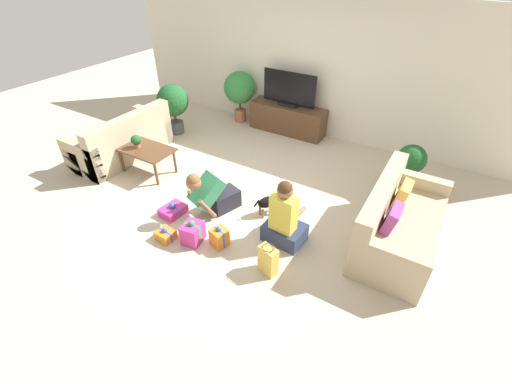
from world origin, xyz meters
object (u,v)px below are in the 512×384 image
object	(u,v)px
tv	(289,91)
dog	(271,201)
sofa_left	(123,141)
tabletop_plant	(136,141)
gift_box_a	(193,233)
gift_box_b	(173,210)
person_kneeling	(212,194)
tv_console	(287,119)
potted_plant_back_left	(240,89)
coffee_table	(146,152)
gift_bag_a	(268,260)
potted_plant_corner_right	(410,166)
gift_box_c	(219,237)
gift_box_d	(166,235)
sofa_right	(398,225)
potted_plant_corner_left	(173,103)
person_sitting	(284,220)

from	to	relation	value
tv	dog	bearing A→B (deg)	-68.03
sofa_left	tabletop_plant	bearing A→B (deg)	72.56
gift_box_a	gift_box_b	bearing A→B (deg)	154.92
person_kneeling	dog	bearing A→B (deg)	48.60
tv_console	potted_plant_back_left	xyz separation A→B (m)	(-1.14, -0.05, 0.44)
sofa_left	coffee_table	bearing A→B (deg)	78.44
dog	potted_plant_back_left	bearing A→B (deg)	-16.06
gift_box_b	gift_bag_a	bearing A→B (deg)	-7.86
gift_box_b	potted_plant_corner_right	bearing A→B (deg)	39.98
gift_box_c	gift_box_d	xyz separation A→B (m)	(-0.69, -0.29, -0.06)
sofa_right	potted_plant_corner_right	size ratio (longest dim) A/B	2.17
sofa_right	gift_bag_a	distance (m)	1.76
potted_plant_back_left	gift_box_c	xyz separation A→B (m)	(1.92, -3.43, -0.60)
gift_box_b	gift_box_c	xyz separation A→B (m)	(0.97, -0.17, 0.06)
gift_bag_a	tabletop_plant	world-z (taller)	tabletop_plant
gift_box_b	gift_box_d	xyz separation A→B (m)	(0.28, -0.45, 0.00)
sofa_left	potted_plant_corner_left	bearing A→B (deg)	173.18
gift_box_b	gift_bag_a	distance (m)	1.76
coffee_table	gift_box_b	world-z (taller)	coffee_table
gift_box_c	gift_bag_a	world-z (taller)	gift_bag_a
sofa_left	sofa_right	xyz separation A→B (m)	(4.85, 0.24, 0.00)
gift_box_a	potted_plant_back_left	bearing A→B (deg)	114.02
gift_box_b	potted_plant_corner_left	bearing A→B (deg)	130.68
coffee_table	potted_plant_corner_right	bearing A→B (deg)	22.97
potted_plant_corner_right	person_kneeling	size ratio (longest dim) A/B	1.02
tv	tabletop_plant	bearing A→B (deg)	-118.84
sofa_left	gift_box_d	bearing A→B (deg)	59.97
tv	potted_plant_corner_right	distance (m)	2.79
sofa_right	gift_box_b	distance (m)	3.11
person_kneeling	tv_console	bearing A→B (deg)	114.17
coffee_table	tabletop_plant	xyz separation A→B (m)	(-0.16, -0.04, 0.18)
gift_box_a	gift_box_b	size ratio (longest dim) A/B	0.91
sofa_left	person_sitting	distance (m)	3.62
tv_console	gift_box_a	xyz separation A→B (m)	(0.44, -3.61, -0.14)
potted_plant_corner_left	dog	size ratio (longest dim) A/B	2.39
tv_console	gift_box_a	distance (m)	3.64
gift_box_d	tabletop_plant	world-z (taller)	tabletop_plant
gift_box_c	gift_box_a	bearing A→B (deg)	-159.38
tv_console	gift_box_c	bearing A→B (deg)	-77.34
tv	gift_box_a	xyz separation A→B (m)	(0.44, -3.61, -0.74)
potted_plant_corner_left	person_sitting	xyz separation A→B (m)	(3.43, -1.74, -0.30)
gift_box_c	coffee_table	bearing A→B (deg)	158.50
tv_console	gift_box_d	world-z (taller)	tv_console
gift_box_a	gift_box_b	xyz separation A→B (m)	(-0.63, 0.29, -0.08)
potted_plant_back_left	gift_box_d	world-z (taller)	potted_plant_back_left
tv_console	gift_box_a	bearing A→B (deg)	-83.02
sofa_left	dog	size ratio (longest dim) A/B	4.23
person_kneeling	potted_plant_corner_right	bearing A→B (deg)	59.56
tv	gift_box_b	distance (m)	3.42
tv_console	gift_bag_a	distance (m)	3.88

